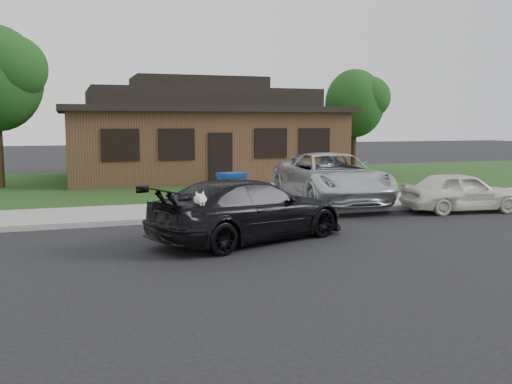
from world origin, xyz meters
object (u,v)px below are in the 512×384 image
object	(u,v)px
minivan	(332,177)
white_compact	(461,192)
recycling_bin	(232,192)
sedan	(249,210)

from	to	relation	value
minivan	white_compact	bearing A→B (deg)	-32.75
minivan	recycling_bin	bearing A→B (deg)	-161.99
sedan	minivan	world-z (taller)	minivan
sedan	minivan	bearing A→B (deg)	-65.14
sedan	minivan	distance (m)	6.16
white_compact	sedan	bearing A→B (deg)	111.54
minivan	white_compact	size ratio (longest dim) A/B	1.59
minivan	sedan	bearing A→B (deg)	-128.66
recycling_bin	sedan	bearing A→B (deg)	-116.53
sedan	recycling_bin	world-z (taller)	sedan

